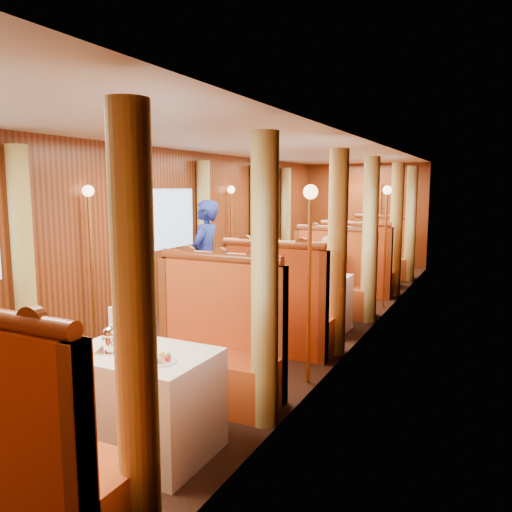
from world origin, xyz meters
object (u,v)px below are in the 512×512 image
Objects in this scene: rose_vase_mid at (307,262)px; passenger at (327,268)px; teapot_right at (124,350)px; teapot_left at (111,343)px; teapot_back at (136,338)px; table_far at (370,266)px; banquette_near_aft at (213,354)px; table_mid at (308,303)px; table_near at (141,401)px; banquette_far_aft at (381,257)px; tea_tray at (123,350)px; banquette_far_fwd at (356,271)px; banquette_near_fwd at (21,464)px; banquette_mid_fwd at (278,316)px; fruit_plate at (161,360)px; banquette_mid_aft at (331,286)px; rose_vase_far at (372,238)px; steward at (205,259)px.

passenger is at bearing 88.14° from rose_vase_mid.
teapot_left is at bearing 148.27° from teapot_right.
table_far is at bearing 108.72° from teapot_back.
table_mid is at bearing 90.00° from banquette_near_aft.
table_near is 1.02m from banquette_near_aft.
tea_tray is (-0.12, -8.05, 0.33)m from banquette_far_aft.
tea_tray is 0.45× the size of passenger.
banquette_far_fwd is at bearing 89.42° from rose_vase_mid.
banquette_far_aft is (0.00, 9.03, 0.00)m from banquette_near_fwd.
banquette_far_aft is at bearing 90.00° from table_mid.
banquette_mid_fwd is 2.63m from fruit_plate.
banquette_far_aft reaches higher than rose_vase_mid.
banquette_mid_aft is (0.00, 5.53, 0.00)m from banquette_near_fwd.
table_far is at bearing -90.00° from banquette_far_aft.
rose_vase_mid is at bearing -90.32° from banquette_far_aft.
banquette_far_fwd is 5.91m from teapot_back.
rose_vase_far is at bearing 6.33° from table_far.
steward is (-1.50, 3.37, 0.06)m from teapot_back.
banquette_mid_fwd is 0.77× the size of steward.
fruit_plate is at bearing -88.04° from rose_vase_far.
banquette_near_aft is 6.29× the size of fruit_plate.
banquette_far_fwd is at bearing 108.58° from teapot_back.
banquette_near_aft is 7.20× the size of teapot_left.
rose_vase_far is (0.06, 3.50, 0.00)m from rose_vase_mid.
teapot_back is (-0.10, -5.89, 0.39)m from banquette_far_fwd.
banquette_near_aft is 1.28× the size of table_far.
teapot_right is at bearing -90.16° from passenger.
table_far is at bearing 90.00° from banquette_mid_fwd.
teapot_back is at bearing 18.18° from steward.
fruit_plate is at bearing -87.42° from banquette_far_fwd.
teapot_back is 0.20× the size of passenger.
rose_vase_far is 0.21× the size of steward.
teapot_left is at bearing -92.21° from rose_vase_mid.
banquette_far_aft is (0.00, 8.01, 0.05)m from table_near.
table_near is 1.00× the size of table_far.
table_mid is at bearing 87.98° from tea_tray.
rose_vase_far is 0.47× the size of passenger.
tea_tray reaches higher than table_mid.
banquette_far_fwd is at bearing 100.18° from teapot_left.
banquette_mid_fwd is (0.00, 1.47, 0.00)m from banquette_near_aft.
fruit_plate is 7.12m from rose_vase_far.
passenger is at bearing 111.19° from steward.
banquette_near_fwd is 4.55m from rose_vase_mid.
rose_vase_mid and rose_vase_far have the same top height.
banquette_far_fwd is at bearing 90.00° from table_mid.
rose_vase_mid is (-0.03, 3.50, 0.55)m from table_near.
banquette_far_aft is 8.13m from fruit_plate.
rose_vase_far is (0.04, 7.15, 0.12)m from teapot_right.
teapot_back is at bearing 151.74° from fruit_plate.
fruit_plate is (0.27, -4.62, 0.35)m from banquette_mid_aft.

